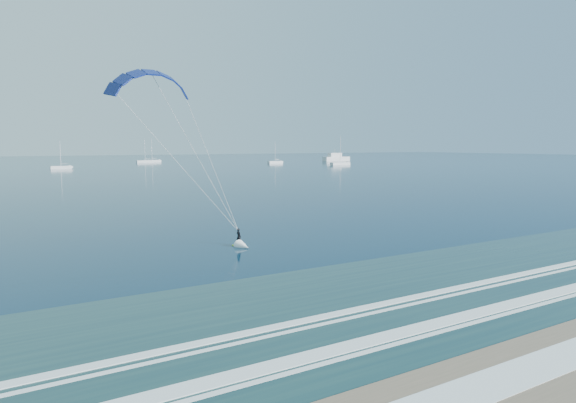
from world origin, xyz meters
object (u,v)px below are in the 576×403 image
Objects in this scene: sailboat_4 at (145,161)px; motor_yacht at (336,158)px; sailboat_6 at (340,163)px; sailboat_7 at (152,161)px; kitesurfer_rig at (195,152)px; sailboat_3 at (61,167)px; sailboat_5 at (275,162)px.

motor_yacht is at bearing -16.38° from sailboat_4.
sailboat_4 is 0.90× the size of sailboat_6.
kitesurfer_rig is at bearing -105.88° from sailboat_7.
sailboat_4 is (59.97, 223.99, -8.04)m from kitesurfer_rig.
sailboat_7 is (5.09, 4.73, 0.00)m from sailboat_4.
sailboat_3 is at bearing -132.65° from sailboat_7.
sailboat_3 reaches higher than motor_yacht.
sailboat_4 is at bearing 139.56° from sailboat_5.
kitesurfer_rig is 237.93m from sailboat_7.
motor_yacht is 105.12m from sailboat_4.
sailboat_4 reaches higher than sailboat_5.
kitesurfer_rig is 1.34× the size of sailboat_7.
kitesurfer_rig is 195.30m from sailboat_6.
kitesurfer_rig reaches higher than motor_yacht.
kitesurfer_rig is at bearing -129.61° from motor_yacht.
sailboat_7 is at bearing 47.35° from sailboat_3.
sailboat_6 is 1.08× the size of sailboat_7.
sailboat_4 reaches higher than motor_yacht.
sailboat_3 is 0.80× the size of sailboat_6.
sailboat_7 is (52.54, 57.04, 0.01)m from sailboat_3.
sailboat_5 is at bearing 116.23° from sailboat_6.
sailboat_6 is at bearing 48.99° from kitesurfer_rig.
kitesurfer_rig reaches higher than sailboat_5.
sailboat_5 reaches higher than sailboat_3.
sailboat_5 is (52.17, -44.46, -0.01)m from sailboat_4.
motor_yacht is 1.34× the size of sailboat_7.
kitesurfer_rig reaches higher than sailboat_7.
sailboat_7 is (-95.76, 34.37, -1.10)m from motor_yacht.
motor_yacht is at bearing 8.69° from sailboat_3.
sailboat_6 is (68.08, -76.74, 0.01)m from sailboat_4.
sailboat_7 is at bearing 160.26° from motor_yacht.
sailboat_4 is (-100.85, 29.64, -1.10)m from motor_yacht.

